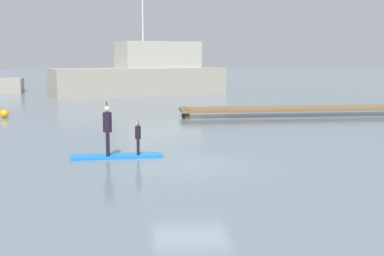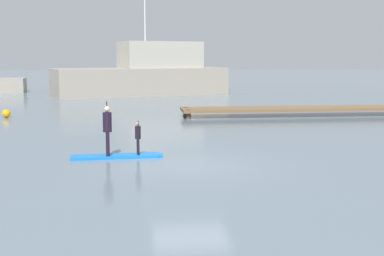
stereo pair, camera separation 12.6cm
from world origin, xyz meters
name	(u,v)px [view 1 (the left image)]	position (x,y,z in m)	size (l,w,h in m)	color
ground_plane	(191,165)	(0.00, 0.00, 0.00)	(240.00, 240.00, 0.00)	slate
paddleboard_near	(117,156)	(-2.44, 1.58, 0.05)	(3.22, 0.84, 0.10)	blue
paddler_adult	(107,127)	(-2.74, 1.57, 1.10)	(0.32, 0.54, 1.88)	black
paddler_child_solo	(138,136)	(-1.68, 1.61, 0.75)	(0.21, 0.40, 1.22)	black
fishing_boat_white_large	(144,74)	(-0.39, 31.50, 1.88)	(16.29, 9.23, 13.46)	#9E9384
floating_dock	(293,109)	(7.84, 13.49, 0.41)	(13.55, 2.11, 0.50)	brown
mooring_buoy_near	(4,114)	(-9.07, 14.51, 0.24)	(0.48, 0.48, 0.48)	orange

